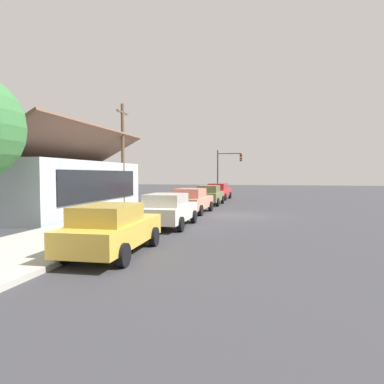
{
  "coord_description": "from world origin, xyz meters",
  "views": [
    {
      "loc": [
        -20.87,
        -2.01,
        2.51
      ],
      "look_at": [
        0.36,
        2.65,
        1.39
      ],
      "focal_mm": 32.62,
      "sensor_mm": 36.0,
      "label": 1
    }
  ],
  "objects_px": {
    "car_ivory": "(168,210)",
    "traffic_light_main": "(227,165)",
    "car_coral": "(191,200)",
    "car_cherry": "(219,191)",
    "car_mustard": "(112,229)",
    "fire_hydrant_red": "(166,206)",
    "utility_pole_wooden": "(123,154)",
    "car_olive": "(210,195)"
  },
  "relations": [
    {
      "from": "car_ivory",
      "to": "traffic_light_main",
      "type": "bearing_deg",
      "value": -0.51
    },
    {
      "from": "car_coral",
      "to": "car_cherry",
      "type": "relative_size",
      "value": 0.96
    },
    {
      "from": "car_mustard",
      "to": "fire_hydrant_red",
      "type": "xyz_separation_m",
      "value": [
        10.83,
        1.5,
        -0.32
      ]
    },
    {
      "from": "car_cherry",
      "to": "fire_hydrant_red",
      "type": "relative_size",
      "value": 6.71
    },
    {
      "from": "car_ivory",
      "to": "utility_pole_wooden",
      "type": "relative_size",
      "value": 0.6
    },
    {
      "from": "car_cherry",
      "to": "utility_pole_wooden",
      "type": "bearing_deg",
      "value": 157.11
    },
    {
      "from": "car_ivory",
      "to": "utility_pole_wooden",
      "type": "bearing_deg",
      "value": 36.14
    },
    {
      "from": "traffic_light_main",
      "to": "car_olive",
      "type": "bearing_deg",
      "value": 179.34
    },
    {
      "from": "car_olive",
      "to": "fire_hydrant_red",
      "type": "height_order",
      "value": "car_olive"
    },
    {
      "from": "utility_pole_wooden",
      "to": "fire_hydrant_red",
      "type": "bearing_deg",
      "value": -123.38
    },
    {
      "from": "car_coral",
      "to": "car_cherry",
      "type": "xyz_separation_m",
      "value": [
        12.55,
        0.01,
        -0.0
      ]
    },
    {
      "from": "car_mustard",
      "to": "traffic_light_main",
      "type": "bearing_deg",
      "value": -2.04
    },
    {
      "from": "car_mustard",
      "to": "fire_hydrant_red",
      "type": "distance_m",
      "value": 10.93
    },
    {
      "from": "car_mustard",
      "to": "car_cherry",
      "type": "xyz_separation_m",
      "value": [
        24.4,
        0.12,
        0.0
      ]
    },
    {
      "from": "utility_pole_wooden",
      "to": "car_mustard",
      "type": "bearing_deg",
      "value": -157.79
    },
    {
      "from": "car_cherry",
      "to": "traffic_light_main",
      "type": "relative_size",
      "value": 0.92
    },
    {
      "from": "car_mustard",
      "to": "car_coral",
      "type": "relative_size",
      "value": 1.01
    },
    {
      "from": "car_mustard",
      "to": "fire_hydrant_red",
      "type": "relative_size",
      "value": 6.52
    },
    {
      "from": "car_coral",
      "to": "car_olive",
      "type": "xyz_separation_m",
      "value": [
        6.19,
        -0.14,
        -0.0
      ]
    },
    {
      "from": "car_ivory",
      "to": "car_coral",
      "type": "bearing_deg",
      "value": 1.41
    },
    {
      "from": "car_cherry",
      "to": "car_ivory",
      "type": "bearing_deg",
      "value": -176.13
    },
    {
      "from": "fire_hydrant_red",
      "to": "car_ivory",
      "type": "bearing_deg",
      "value": -162.33
    },
    {
      "from": "utility_pole_wooden",
      "to": "car_olive",
      "type": "bearing_deg",
      "value": -50.41
    },
    {
      "from": "car_cherry",
      "to": "utility_pole_wooden",
      "type": "distance_m",
      "value": 12.58
    },
    {
      "from": "utility_pole_wooden",
      "to": "fire_hydrant_red",
      "type": "xyz_separation_m",
      "value": [
        -2.64,
        -4.0,
        -3.43
      ]
    },
    {
      "from": "utility_pole_wooden",
      "to": "fire_hydrant_red",
      "type": "distance_m",
      "value": 5.89
    },
    {
      "from": "car_coral",
      "to": "utility_pole_wooden",
      "type": "distance_m",
      "value": 6.43
    },
    {
      "from": "car_ivory",
      "to": "utility_pole_wooden",
      "type": "height_order",
      "value": "utility_pole_wooden"
    },
    {
      "from": "car_mustard",
      "to": "car_ivory",
      "type": "relative_size",
      "value": 1.03
    },
    {
      "from": "car_mustard",
      "to": "car_ivory",
      "type": "distance_m",
      "value": 5.92
    },
    {
      "from": "car_mustard",
      "to": "fire_hydrant_red",
      "type": "bearing_deg",
      "value": 6.15
    },
    {
      "from": "car_mustard",
      "to": "car_coral",
      "type": "bearing_deg",
      "value": -1.2
    },
    {
      "from": "car_coral",
      "to": "car_ivory",
      "type": "bearing_deg",
      "value": -175.14
    },
    {
      "from": "car_coral",
      "to": "car_olive",
      "type": "bearing_deg",
      "value": 1.86
    },
    {
      "from": "car_ivory",
      "to": "utility_pole_wooden",
      "type": "distance_m",
      "value": 9.88
    },
    {
      "from": "traffic_light_main",
      "to": "car_mustard",
      "type": "bearing_deg",
      "value": 179.68
    },
    {
      "from": "car_coral",
      "to": "fire_hydrant_red",
      "type": "bearing_deg",
      "value": 129.5
    },
    {
      "from": "car_olive",
      "to": "utility_pole_wooden",
      "type": "height_order",
      "value": "utility_pole_wooden"
    },
    {
      "from": "car_coral",
      "to": "fire_hydrant_red",
      "type": "relative_size",
      "value": 6.45
    },
    {
      "from": "car_cherry",
      "to": "car_mustard",
      "type": "bearing_deg",
      "value": -176.43
    },
    {
      "from": "car_olive",
      "to": "traffic_light_main",
      "type": "xyz_separation_m",
      "value": [
        11.04,
        -0.13,
        2.68
      ]
    },
    {
      "from": "car_ivory",
      "to": "car_olive",
      "type": "xyz_separation_m",
      "value": [
        12.12,
        0.03,
        -0.0
      ]
    }
  ]
}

